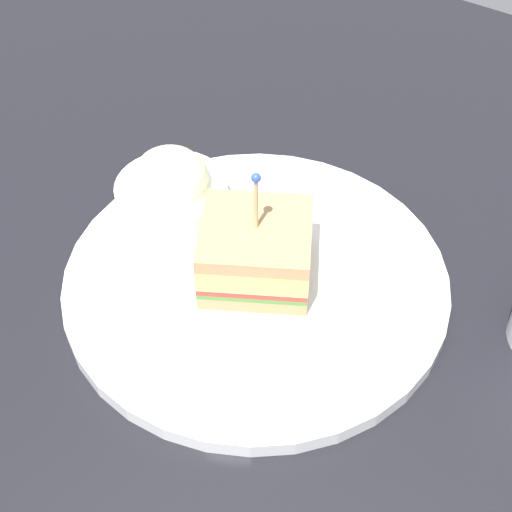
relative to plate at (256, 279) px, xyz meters
The scene contains 4 objects.
ground_plane 1.66cm from the plate, ahead, with size 106.52×106.52×2.00cm, color black.
plate is the anchor object (origin of this frame).
sandwich_half_center 3.24cm from the plate, 91.27° to the left, with size 10.94×11.03×10.07cm.
coleslaw_bowl 10.11cm from the plate, 98.81° to the right, with size 9.19×9.19×6.62cm.
Camera 1 is at (31.50, 22.22, 43.50)cm, focal length 51.49 mm.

